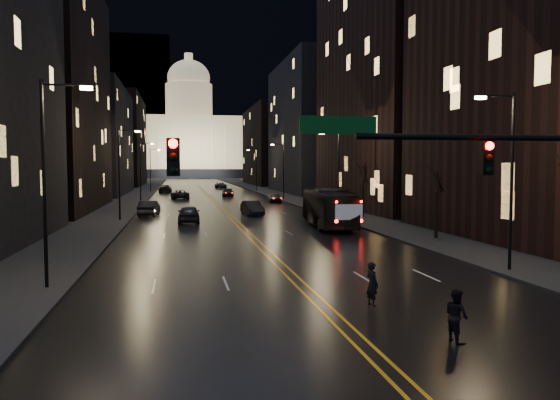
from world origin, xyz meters
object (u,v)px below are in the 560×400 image
oncoming_car_a (189,214)px  pedestrian_a (372,284)px  traffic_signal (558,175)px  pedestrian_b (456,316)px  oncoming_car_b (149,208)px  bus (328,208)px  receding_car_a (252,208)px

oncoming_car_a → pedestrian_a: bearing=102.3°
traffic_signal → pedestrian_b: traffic_signal is taller
oncoming_car_a → oncoming_car_b: 9.11m
oncoming_car_b → bus: bearing=145.6°
bus → pedestrian_a: bearing=-97.2°
bus → oncoming_car_b: size_ratio=2.40×
traffic_signal → pedestrian_a: traffic_signal is taller
receding_car_a → bus: bearing=-73.1°
pedestrian_a → pedestrian_b: pedestrian_a is taller
oncoming_car_a → pedestrian_b: oncoming_car_a is taller
traffic_signal → pedestrian_b: size_ratio=10.51×
oncoming_car_a → traffic_signal: bearing=106.7°
pedestrian_a → pedestrian_b: (1.02, -4.56, -0.03)m
pedestrian_a → oncoming_car_a: bearing=-6.1°
oncoming_car_b → pedestrian_b: oncoming_car_b is taller
receding_car_a → oncoming_car_b: bearing=167.8°
oncoming_car_b → receding_car_a: 11.07m
pedestrian_b → oncoming_car_b: bearing=6.0°
receding_car_a → pedestrian_b: 43.66m
traffic_signal → oncoming_car_a: bearing=105.6°
traffic_signal → receding_car_a: size_ratio=3.61×
pedestrian_b → pedestrian_a: bearing=4.4°
traffic_signal → bus: traffic_signal is taller
bus → pedestrian_a: size_ratio=7.12×
oncoming_car_a → pedestrian_a: 32.81m
traffic_signal → oncoming_car_a: (-10.35, 37.20, -4.25)m
traffic_signal → receding_car_a: 44.44m
traffic_signal → pedestrian_a: size_ratio=10.16×
bus → oncoming_car_a: bearing=160.7°
bus → receding_car_a: (-5.11, 12.31, -0.90)m
receding_car_a → pedestrian_b: size_ratio=2.91×
receding_car_a → pedestrian_a: 39.10m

